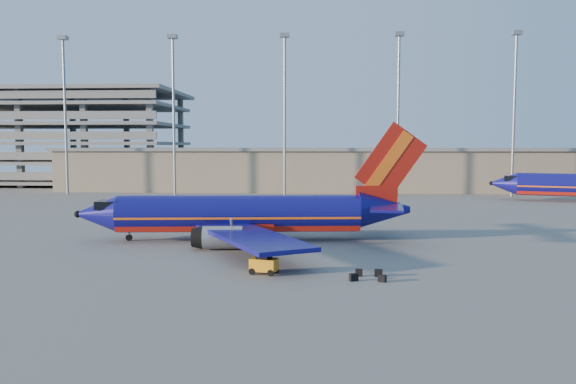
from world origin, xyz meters
The scene contains 7 objects.
ground centered at (0.00, 0.00, 0.00)m, with size 220.00×220.00×0.00m, color slate.
terminal_building centered at (10.00, 58.00, 4.32)m, with size 122.00×16.00×8.50m.
parking_garage centered at (-62.00, 74.05, 11.73)m, with size 62.00×32.00×21.40m.
light_mast_row centered at (5.00, 46.00, 17.55)m, with size 101.60×1.60×28.65m.
aircraft_main centered at (-5.58, -1.71, 2.41)m, with size 33.29×31.92×11.27m.
baggage_tug centered at (-2.65, -15.59, 0.70)m, with size 2.10×1.60×1.34m.
luggage_pile centered at (4.57, -16.65, 0.25)m, with size 2.50×1.97×0.51m.
Camera 1 is at (1.23, -54.31, 9.04)m, focal length 35.00 mm.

